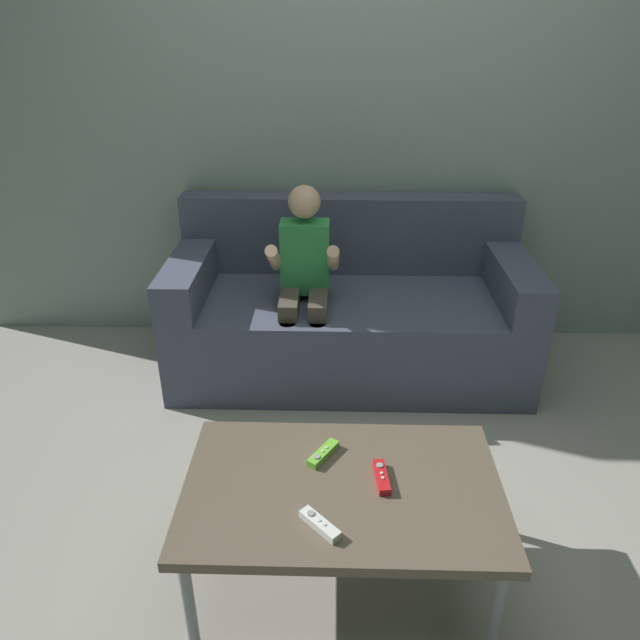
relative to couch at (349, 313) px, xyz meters
The scene contains 8 objects.
ground_plane 1.14m from the couch, 85.42° to the right, with size 8.95×8.95×0.00m, color #9E998E.
wall_back 1.03m from the couch, 77.54° to the left, with size 4.48×0.05×2.50m, color gray.
couch is the anchor object (origin of this frame).
person_seated_on_couch 0.39m from the couch, 141.19° to the right, with size 0.33×0.40×0.99m.
coffee_table 1.38m from the couch, 91.81° to the right, with size 0.98×0.61×0.41m.
game_remote_white_near_edge 1.56m from the couch, 94.02° to the right, with size 0.12×0.13×0.03m.
game_remote_lime_center 1.26m from the couch, 94.87° to the right, with size 0.11×0.14×0.03m.
game_remote_red_far_corner 1.36m from the couch, 86.74° to the right, with size 0.05×0.14×0.03m.
Camera 1 is at (-0.16, -1.67, 1.70)m, focal length 33.35 mm.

